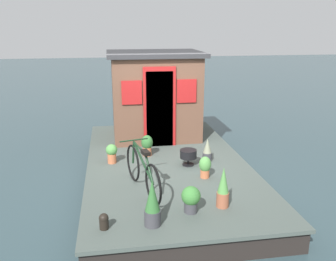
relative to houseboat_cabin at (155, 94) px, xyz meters
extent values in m
plane|color=#2D4247|center=(-1.78, 0.00, -1.45)|extent=(60.00, 60.00, 0.00)
cube|color=#424C47|center=(-1.78, 0.00, -1.07)|extent=(5.78, 3.17, 0.06)
cube|color=black|center=(-1.78, 0.00, -1.28)|extent=(5.66, 3.10, 0.35)
cube|color=brown|center=(0.01, 0.00, -0.06)|extent=(1.62, 2.02, 1.96)
cube|color=#28282B|center=(0.01, 0.00, 0.97)|extent=(1.82, 2.22, 0.10)
cube|color=#144733|center=(-0.82, 0.00, -0.19)|extent=(0.04, 0.60, 1.70)
cube|color=maroon|center=(-0.82, 0.00, -0.14)|extent=(0.03, 0.72, 1.80)
cube|color=maroon|center=(-0.82, -0.61, 0.21)|extent=(0.03, 0.44, 0.52)
cube|color=maroon|center=(-0.82, 0.61, 0.21)|extent=(0.03, 0.44, 0.52)
torus|color=black|center=(-2.62, 0.73, -0.72)|extent=(0.64, 0.19, 0.65)
torus|color=black|center=(-3.58, 0.49, -0.72)|extent=(0.64, 0.19, 0.65)
cylinder|color=black|center=(-3.14, 0.60, -0.51)|extent=(0.90, 0.26, 0.45)
cylinder|color=black|center=(-2.98, 0.64, -0.32)|extent=(0.58, 0.18, 0.06)
cylinder|color=black|center=(-3.42, 0.53, -0.52)|extent=(0.34, 0.12, 0.41)
cylinder|color=black|center=(-2.66, 0.72, -0.51)|extent=(0.12, 0.06, 0.42)
cube|color=black|center=(-3.27, 0.57, -0.30)|extent=(0.22, 0.15, 0.06)
cylinder|color=black|center=(-2.70, 0.71, -0.27)|extent=(0.14, 0.49, 0.02)
cylinder|color=#B2603D|center=(-2.72, -0.55, -0.96)|extent=(0.16, 0.16, 0.15)
ellipsoid|color=#4C8942|center=(-2.72, -0.55, -0.79)|extent=(0.22, 0.22, 0.29)
cylinder|color=#B2603D|center=(-1.72, 1.09, -0.94)|extent=(0.17, 0.17, 0.20)
sphere|color=#4C8942|center=(-1.72, 1.09, -0.76)|extent=(0.23, 0.23, 0.23)
cylinder|color=#B2603D|center=(-1.40, 0.35, -0.95)|extent=(0.18, 0.18, 0.19)
ellipsoid|color=#2D602D|center=(-1.40, 0.35, -0.75)|extent=(0.24, 0.24, 0.31)
cylinder|color=#935138|center=(-3.82, -0.54, -0.92)|extent=(0.19, 0.19, 0.23)
cone|color=#4C8942|center=(-3.82, -0.54, -0.60)|extent=(0.17, 0.17, 0.41)
cylinder|color=#38383D|center=(-1.91, -0.82, -0.95)|extent=(0.19, 0.19, 0.17)
cone|color=gray|center=(-1.91, -0.82, -0.72)|extent=(0.17, 0.17, 0.30)
cylinder|color=#38383D|center=(-3.91, -0.02, -0.96)|extent=(0.19, 0.19, 0.16)
sphere|color=#387533|center=(-3.91, -0.02, -0.78)|extent=(0.28, 0.28, 0.28)
cylinder|color=#38383D|center=(-4.18, 0.57, -0.93)|extent=(0.23, 0.23, 0.22)
cone|color=#2D602D|center=(-4.18, 0.57, -0.59)|extent=(0.21, 0.21, 0.44)
cylinder|color=black|center=(-2.08, -0.39, -0.81)|extent=(0.33, 0.33, 0.16)
cylinder|color=black|center=(-2.08, -0.39, -0.96)|extent=(0.04, 0.04, 0.15)
cylinder|color=black|center=(-2.08, -0.39, -1.03)|extent=(0.23, 0.23, 0.02)
cylinder|color=black|center=(-4.17, 1.23, -0.96)|extent=(0.13, 0.13, 0.16)
sphere|color=black|center=(-4.17, 1.23, -0.88)|extent=(0.13, 0.13, 0.13)
camera|label=1|loc=(-8.58, 1.08, 1.61)|focal=38.66mm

